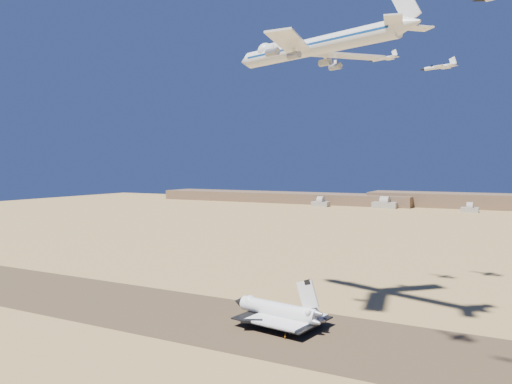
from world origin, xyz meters
The scene contains 11 objects.
ground centered at (0.00, 0.00, 0.00)m, with size 1200.00×1200.00×0.00m, color tan.
runway centered at (0.00, 0.00, 0.03)m, with size 600.00×50.00×0.06m, color brown.
ridgeline centered at (65.32, 527.31, 7.63)m, with size 960.00×90.00×18.00m.
hangars centered at (-64.00, 478.43, 4.83)m, with size 200.50×29.50×30.00m.
shuttle centered at (18.41, 4.34, 4.71)m, with size 35.68×25.36×17.54m.
carrier_747 centered at (23.75, 18.47, 94.92)m, with size 75.71×56.29×19.00m.
crew_a centered at (26.03, -2.80, 0.99)m, with size 0.68×0.45×1.86m, color orange.
crew_b centered at (26.34, -6.66, 0.90)m, with size 0.81×0.47×1.67m, color orange.
crew_c centered at (28.92, -1.39, 0.96)m, with size 1.06×0.54×1.81m, color orange.
chase_jet_e centered at (39.30, 60.89, 97.64)m, with size 13.43×7.93×3.45m.
chase_jet_f centered at (58.27, 78.28, 95.44)m, with size 16.27×9.55×4.16m.
Camera 1 is at (89.45, -145.48, 54.03)m, focal length 35.00 mm.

